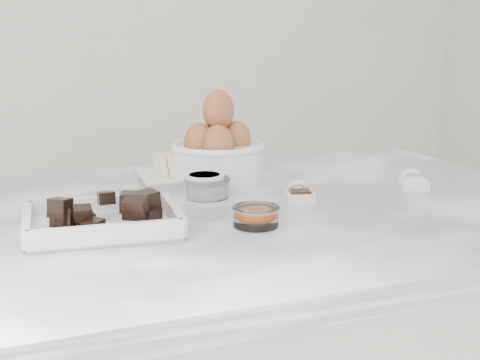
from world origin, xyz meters
The scene contains 9 objects.
marble_slab centered at (0.00, 0.00, 0.92)m, with size 1.20×0.80×0.04m, color white.
chocolate_dish centered at (-0.24, -0.05, 0.96)m, with size 0.25×0.20×0.06m.
butter_plate centered at (-0.04, 0.23, 0.96)m, with size 0.15×0.15×0.06m.
sugar_ramekin centered at (-0.03, 0.09, 0.96)m, with size 0.07×0.07×0.04m.
egg_bowl centered at (0.04, 0.21, 1.00)m, with size 0.19×0.19×0.18m.
honey_bowl centered at (-0.02, 0.08, 0.96)m, with size 0.08×0.08×0.04m.
zest_bowl centered at (-0.01, -0.12, 0.96)m, with size 0.08×0.08×0.03m.
vanilla_spoon centered at (0.12, 0.00, 0.95)m, with size 0.06×0.07×0.04m.
salt_spoon centered at (0.37, 0.00, 0.95)m, with size 0.06×0.07×0.04m.
Camera 1 is at (-0.40, -1.04, 1.25)m, focal length 50.00 mm.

